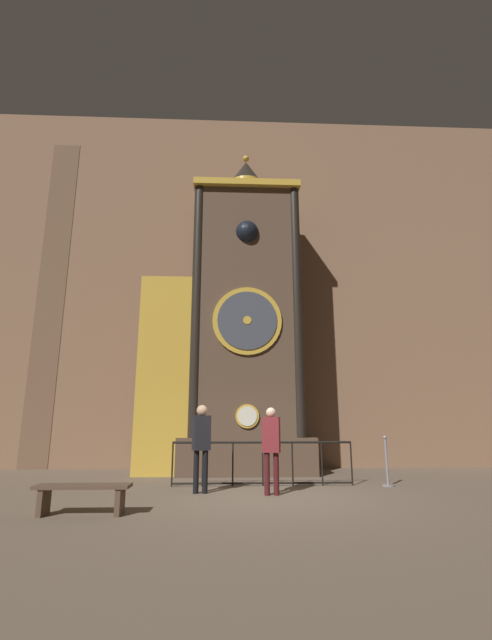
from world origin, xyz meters
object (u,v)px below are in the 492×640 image
Objects in this scene: visitor_near at (201,439)px; visitor_far at (271,442)px; clock_tower at (231,328)px; visitor_bench at (83,493)px; stanchion_post at (387,469)px.

visitor_near is 1.03× the size of visitor_far.
clock_tower is 6.70m from visitor_bench.
clock_tower is 4.39m from visitor_near.
visitor_near reaches higher than visitor_far.
visitor_bench is at bearing -154.77° from stanchion_post.
visitor_bench is (-1.69, -1.93, -0.72)m from visitor_near.
clock_tower is at bearing 117.75° from visitor_far.
clock_tower is at bearing 59.90° from visitor_near.
visitor_far is 2.94m from stanchion_post.
visitor_near is at bearing -176.18° from visitor_far.
visitor_bench is (-3.08, -1.65, -0.67)m from visitor_far.
stanchion_post is at bearing -8.21° from visitor_near.
visitor_near is 4.19m from stanchion_post.
visitor_far reaches higher than visitor_bench.
clock_tower is 5.57m from stanchion_post.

